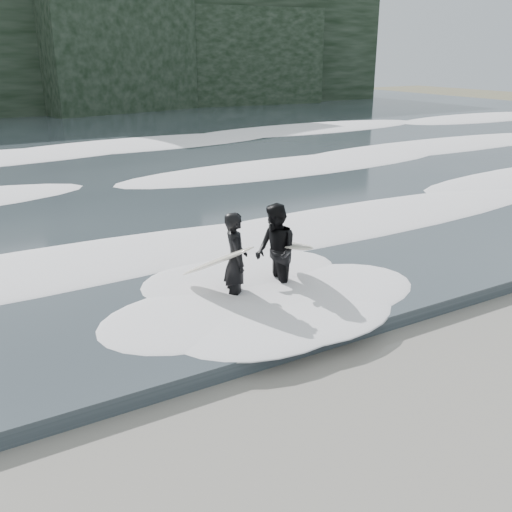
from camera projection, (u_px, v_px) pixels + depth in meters
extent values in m
plane|color=#716846|center=(453.00, 457.00, 7.27)|extent=(120.00, 120.00, 0.00)
cube|color=#313A41|center=(33.00, 143.00, 30.78)|extent=(90.00, 52.00, 0.30)
ellipsoid|color=white|center=(177.00, 238.00, 14.45)|extent=(60.00, 3.20, 0.20)
ellipsoid|color=white|center=(100.00, 185.00, 20.13)|extent=(60.00, 4.00, 0.24)
ellipsoid|color=white|center=(47.00, 148.00, 27.43)|extent=(60.00, 4.80, 0.30)
imported|color=black|center=(236.00, 261.00, 11.22)|extent=(0.66, 0.82, 1.97)
ellipsoid|color=silver|center=(216.00, 262.00, 11.06)|extent=(1.21, 1.94, 1.07)
imported|color=black|center=(275.00, 252.00, 11.64)|extent=(0.91, 1.09, 2.00)
ellipsoid|color=silver|center=(293.00, 245.00, 11.81)|extent=(0.92, 1.94, 0.54)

